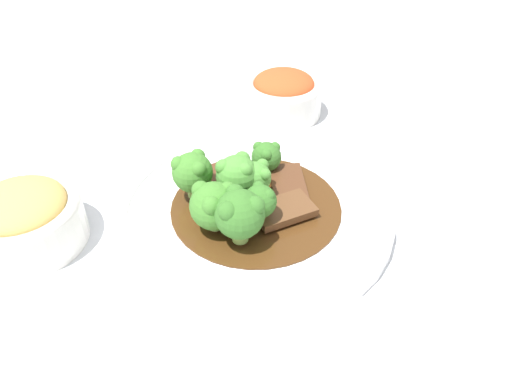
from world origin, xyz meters
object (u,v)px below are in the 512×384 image
Objects in this scene: main_plate at (256,210)px; broccoli_floret_5 at (266,156)px; beef_strip_1 at (223,180)px; broccoli_floret_0 at (259,177)px; beef_strip_2 at (283,210)px; broccoli_floret_2 at (214,205)px; sauce_dish at (481,308)px; broccoli_floret_1 at (240,213)px; broccoli_floret_3 at (192,172)px; broccoli_floret_6 at (237,175)px; serving_spoon at (238,152)px; side_bowl_appetizer at (24,217)px; beef_strip_0 at (288,184)px; side_bowl_kimchi at (283,94)px; broccoli_floret_4 at (258,201)px.

broccoli_floret_5 reaches higher than main_plate.
beef_strip_1 is 0.05m from broccoli_floret_0.
beef_strip_1 is at bearing -44.96° from beef_strip_2.
beef_strip_2 reaches higher than main_plate.
broccoli_floret_2 reaches higher than sauce_dish.
broccoli_floret_1 is at bearing 67.25° from broccoli_floret_0.
broccoli_floret_3 is 0.97× the size of broccoli_floret_6.
broccoli_floret_1 is 0.14m from serving_spoon.
sauce_dish is at bearing 138.07° from broccoli_floret_0.
side_bowl_appetizer is (0.23, 0.02, -0.02)m from broccoli_floret_0.
side_bowl_appetizer is at bearing 6.82° from beef_strip_0.
broccoli_floret_6 is 0.50× the size of side_bowl_kimchi.
broccoli_floret_4 is 0.09m from broccoli_floret_5.
sauce_dish is at bearing 160.96° from side_bowl_appetizer.
side_bowl_appetizer is at bearing 4.36° from broccoli_floret_6.
broccoli_floret_4 reaches higher than beef_strip_1.
broccoli_floret_0 reaches higher than broccoli_floret_5.
broccoli_floret_3 reaches higher than side_bowl_kimchi.
broccoli_floret_3 is at bearing -35.13° from sauce_dish.
beef_strip_2 is 1.41× the size of broccoli_floret_2.
beef_strip_1 is 0.94× the size of beef_strip_2.
broccoli_floret_4 is (-0.02, -0.02, -0.00)m from broccoli_floret_1.
side_bowl_kimchi is (-0.05, -0.16, -0.01)m from broccoli_floret_5.
broccoli_floret_3 is at bearing 1.54° from beef_strip_0.
broccoli_floret_1 is 0.75× the size of sauce_dish.
side_bowl_kimchi is (-0.06, -0.21, 0.02)m from main_plate.
broccoli_floret_3 is 0.29m from sauce_dish.
broccoli_floret_6 is at bearing 84.46° from serving_spoon.
broccoli_floret_3 is at bearing -170.02° from side_bowl_appetizer.
beef_strip_1 is at bearing -41.73° from sauce_dish.
broccoli_floret_2 reaches higher than beef_strip_0.
sauce_dish is (-0.14, 0.17, -0.02)m from beef_strip_0.
side_bowl_appetizer is at bearing -6.88° from broccoli_floret_2.
broccoli_floret_2 is (0.05, 0.04, -0.00)m from broccoli_floret_0.
beef_strip_1 is at bearing -83.77° from broccoli_floret_1.
broccoli_floret_3 is 1.36× the size of broccoli_floret_5.
sauce_dish is (-0.17, 0.15, -0.00)m from main_plate.
serving_spoon is at bearing 59.70° from side_bowl_kimchi.
broccoli_floret_3 is 0.48× the size of side_bowl_kimchi.
broccoli_floret_2 is at bearing -43.67° from broccoli_floret_1.
broccoli_floret_5 is (0.01, -0.07, 0.02)m from beef_strip_2.
main_plate is 0.08m from broccoli_floret_3.
broccoli_floret_0 is at bearing -50.61° from beef_strip_2.
broccoli_floret_0 is at bearing -98.53° from broccoli_floret_4.
serving_spoon is (0.05, -0.06, 0.00)m from beef_strip_0.
serving_spoon is (-0.02, -0.05, 0.00)m from beef_strip_1.
broccoli_floret_3 is 0.08m from broccoli_floret_4.
beef_strip_1 reaches higher than main_plate.
broccoli_floret_5 is at bearing 129.35° from serving_spoon.
beef_strip_1 is at bearing -11.65° from beef_strip_0.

